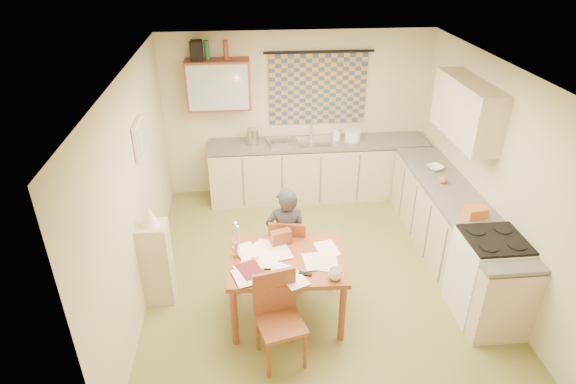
{
  "coord_description": "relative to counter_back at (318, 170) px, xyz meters",
  "views": [
    {
      "loc": [
        -0.8,
        -4.7,
        3.73
      ],
      "look_at": [
        -0.34,
        0.2,
        1.04
      ],
      "focal_mm": 30.0,
      "sensor_mm": 36.0,
      "label": 1
    }
  ],
  "objects": [
    {
      "name": "floor",
      "position": [
        -0.29,
        -1.95,
        -0.46
      ],
      "size": [
        4.0,
        4.5,
        0.02
      ],
      "primitive_type": "cube",
      "color": "olive",
      "rests_on": "ground"
    },
    {
      "name": "ceiling",
      "position": [
        -0.29,
        -1.95,
        2.06
      ],
      "size": [
        4.0,
        4.5,
        0.02
      ],
      "primitive_type": "cube",
      "color": "white",
      "rests_on": "floor"
    },
    {
      "name": "wall_back",
      "position": [
        -0.29,
        0.31,
        0.8
      ],
      "size": [
        4.0,
        0.02,
        2.5
      ],
      "primitive_type": "cube",
      "color": "beige",
      "rests_on": "floor"
    },
    {
      "name": "wall_front",
      "position": [
        -0.29,
        -4.21,
        0.8
      ],
      "size": [
        4.0,
        0.02,
        2.5
      ],
      "primitive_type": "cube",
      "color": "beige",
      "rests_on": "floor"
    },
    {
      "name": "wall_left",
      "position": [
        -2.3,
        -1.95,
        0.8
      ],
      "size": [
        0.02,
        4.5,
        2.5
      ],
      "primitive_type": "cube",
      "color": "beige",
      "rests_on": "floor"
    },
    {
      "name": "wall_right",
      "position": [
        1.72,
        -1.95,
        0.8
      ],
      "size": [
        0.02,
        4.5,
        2.5
      ],
      "primitive_type": "cube",
      "color": "beige",
      "rests_on": "floor"
    },
    {
      "name": "window_blind",
      "position": [
        0.01,
        0.27,
        1.2
      ],
      "size": [
        1.45,
        0.03,
        1.05
      ],
      "primitive_type": "cube",
      "color": "navy",
      "rests_on": "wall_back"
    },
    {
      "name": "curtain_rod",
      "position": [
        0.01,
        0.25,
        1.75
      ],
      "size": [
        1.6,
        0.04,
        0.04
      ],
      "primitive_type": "cylinder",
      "rotation": [
        0.0,
        1.57,
        0.0
      ],
      "color": "black",
      "rests_on": "wall_back"
    },
    {
      "name": "wall_cabinet",
      "position": [
        -1.44,
        0.13,
        1.35
      ],
      "size": [
        0.9,
        0.34,
        0.7
      ],
      "primitive_type": "cube",
      "color": "maroon",
      "rests_on": "wall_back"
    },
    {
      "name": "wall_cabinet_glass",
      "position": [
        -1.44,
        -0.04,
        1.35
      ],
      "size": [
        0.84,
        0.02,
        0.64
      ],
      "primitive_type": "cube",
      "color": "#99B2A5",
      "rests_on": "wall_back"
    },
    {
      "name": "upper_cabinet_right",
      "position": [
        1.54,
        -1.4,
        1.4
      ],
      "size": [
        0.34,
        1.3,
        0.7
      ],
      "primitive_type": "cube",
      "color": "#C1A88D",
      "rests_on": "wall_right"
    },
    {
      "name": "framed_print",
      "position": [
        -2.26,
        -1.55,
        1.25
      ],
      "size": [
        0.04,
        0.5,
        0.4
      ],
      "primitive_type": "cube",
      "color": "#EFE3C6",
      "rests_on": "wall_left"
    },
    {
      "name": "print_canvas",
      "position": [
        -2.24,
        -1.55,
        1.25
      ],
      "size": [
        0.01,
        0.42,
        0.32
      ],
      "primitive_type": "cube",
      "color": "beige",
      "rests_on": "wall_left"
    },
    {
      "name": "counter_back",
      "position": [
        0.0,
        0.0,
        0.0
      ],
      "size": [
        3.3,
        0.62,
        0.92
      ],
      "color": "#C1A88D",
      "rests_on": "floor"
    },
    {
      "name": "counter_right",
      "position": [
        1.41,
        -1.83,
        -0.0
      ],
      "size": [
        0.62,
        2.95,
        0.92
      ],
      "color": "#C1A88D",
      "rests_on": "floor"
    },
    {
      "name": "stove",
      "position": [
        1.41,
        -2.79,
        0.03
      ],
      "size": [
        0.62,
        0.62,
        0.97
      ],
      "color": "white",
      "rests_on": "floor"
    },
    {
      "name": "sink",
      "position": [
        -0.04,
        0.0,
        0.43
      ],
      "size": [
        0.57,
        0.47,
        0.1
      ],
      "primitive_type": "cube",
      "rotation": [
        0.0,
        0.0,
        0.04
      ],
      "color": "silver",
      "rests_on": "counter_back"
    },
    {
      "name": "tap",
      "position": [
        -0.09,
        0.18,
        0.61
      ],
      "size": [
        0.04,
        0.04,
        0.28
      ],
      "primitive_type": "cylinder",
      "rotation": [
        0.0,
        0.0,
        -0.34
      ],
      "color": "silver",
      "rests_on": "counter_back"
    },
    {
      "name": "dish_rack",
      "position": [
        -0.59,
        0.0,
        0.5
      ],
      "size": [
        0.41,
        0.37,
        0.06
      ],
      "primitive_type": "cube",
      "rotation": [
        0.0,
        0.0,
        0.23
      ],
      "color": "silver",
      "rests_on": "counter_back"
    },
    {
      "name": "kettle",
      "position": [
        -0.99,
        0.0,
        0.59
      ],
      "size": [
        0.21,
        0.21,
        0.24
      ],
      "primitive_type": "cylinder",
      "rotation": [
        0.0,
        0.0,
        0.22
      ],
      "color": "silver",
      "rests_on": "counter_back"
    },
    {
      "name": "mixing_bowl",
      "position": [
        0.52,
        0.0,
        0.55
      ],
      "size": [
        0.31,
        0.31,
        0.16
      ],
      "primitive_type": "cylinder",
      "rotation": [
        0.0,
        0.0,
        -0.37
      ],
      "color": "white",
      "rests_on": "counter_back"
    },
    {
      "name": "soap_bottle",
      "position": [
        0.27,
        0.05,
        0.58
      ],
      "size": [
        0.12,
        0.12,
        0.21
      ],
      "primitive_type": "imported",
      "rotation": [
        0.0,
        0.0,
        0.14
      ],
      "color": "white",
      "rests_on": "counter_back"
    },
    {
      "name": "bowl",
      "position": [
        1.41,
        -1.09,
        0.49
      ],
      "size": [
        0.37,
        0.37,
        0.05
      ],
      "primitive_type": "imported",
      "rotation": [
        0.0,
        0.0,
        0.42
      ],
      "color": "white",
      "rests_on": "counter_right"
    },
    {
      "name": "orange_bag",
      "position": [
        1.41,
        -2.3,
        0.53
      ],
      "size": [
        0.24,
        0.18,
        0.12
      ],
      "primitive_type": "cube",
      "rotation": [
        0.0,
        0.0,
        0.11
      ],
      "color": "#CE672A",
      "rests_on": "counter_right"
    },
    {
      "name": "fruit_orange",
      "position": [
        1.36,
        -1.48,
        0.52
      ],
      "size": [
        0.1,
        0.1,
        0.1
      ],
      "primitive_type": "sphere",
      "color": "#CE672A",
      "rests_on": "counter_right"
    },
    {
      "name": "speaker",
      "position": [
        -1.71,
        0.13,
        1.83
      ],
      "size": [
        0.16,
        0.2,
        0.26
      ],
      "primitive_type": "cube",
      "rotation": [
        0.0,
        0.0,
        -0.02
      ],
      "color": "black",
      "rests_on": "wall_cabinet"
    },
    {
      "name": "bottle_green",
      "position": [
        -1.57,
        0.13,
        1.83
      ],
      "size": [
        0.07,
        0.07,
        0.26
      ],
      "primitive_type": "cylinder",
      "rotation": [
        0.0,
        0.0,
        -0.03
      ],
      "color": "#195926",
      "rests_on": "wall_cabinet"
    },
    {
      "name": "bottle_brown",
      "position": [
        -1.31,
        0.13,
        1.83
      ],
      "size": [
        0.08,
        0.08,
        0.26
      ],
      "primitive_type": "cylinder",
      "rotation": [
        0.0,
        0.0,
        -0.13
      ],
      "color": "maroon",
      "rests_on": "wall_cabinet"
    },
    {
      "name": "dining_table",
      "position": [
        -0.73,
        -2.64,
        -0.07
      ],
      "size": [
        1.24,
        0.96,
        0.75
      ],
      "rotation": [
        0.0,
        0.0,
        -0.04
      ],
      "color": "brown",
      "rests_on": "floor"
    },
    {
      "name": "chair_far",
      "position": [
        -0.65,
        -2.07,
        -0.17
      ],
      "size": [
        0.48,
        0.48,
        0.91
      ],
      "rotation": [
        0.0,
        0.0,
        2.95
      ],
      "color": "brown",
      "rests_on": "floor"
    },
    {
      "name": "chair_near",
      "position": [
        -0.84,
        -3.25,
        -0.16
      ],
      "size": [
        0.51,
        0.51,
        0.94
      ],
      "rotation": [
        0.0,
        0.0,
        0.24
      ],
      "color": "brown",
      "rests_on": "floor"
    },
    {
      "name": "person",
      "position": [
        -0.68,
        -2.12,
        0.19
      ],
      "size": [
        0.52,
        0.38,
        1.29
      ],
      "primitive_type": "imported",
      "rotation": [
        0.0,
        0.0,
        3.06
      ],
      "color": "black",
      "rests_on": "floor"
    },
    {
      "name": "shelf_stand",
      "position": [
        -2.13,
        -2.25,
        0.05
      ],
      "size": [
        0.32,
        0.3,
        1.0
      ],
      "primitive_type": "cube",
      "color": "#C1A88D",
      "rests_on": "floor"
    },
    {
      "name": "lampshade",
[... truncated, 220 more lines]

